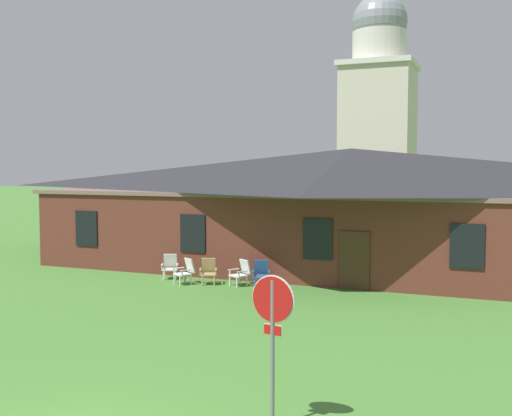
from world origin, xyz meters
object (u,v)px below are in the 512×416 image
at_px(stop_sign, 273,320).
at_px(lawn_chair_by_porch, 170,266).
at_px(lawn_chair_near_door, 185,271).
at_px(lawn_chair_middle, 241,272).
at_px(lawn_chair_left_end, 208,271).
at_px(lawn_chair_right_end, 261,273).

distance_m(stop_sign, lawn_chair_by_porch, 14.21).
height_order(lawn_chair_near_door, lawn_chair_middle, same).
relative_size(lawn_chair_by_porch, lawn_chair_left_end, 1.00).
bearing_deg(lawn_chair_left_end, lawn_chair_middle, 7.63).
bearing_deg(lawn_chair_by_porch, stop_sign, -52.73).
bearing_deg(stop_sign, lawn_chair_left_end, 121.62).
xyz_separation_m(lawn_chair_by_porch, lawn_chair_right_end, (3.87, -0.07, 0.00)).
distance_m(lawn_chair_middle, lawn_chair_right_end, 0.75).
distance_m(lawn_chair_left_end, lawn_chair_middle, 1.28).
bearing_deg(lawn_chair_by_porch, lawn_chair_middle, -4.12).
height_order(stop_sign, lawn_chair_right_end, stop_sign).
bearing_deg(lawn_chair_by_porch, lawn_chair_right_end, -1.02).
distance_m(stop_sign, lawn_chair_near_door, 12.96).
height_order(lawn_chair_by_porch, lawn_chair_middle, same).
distance_m(lawn_chair_near_door, lawn_chair_middle, 2.11).
height_order(stop_sign, lawn_chair_by_porch, stop_sign).
xyz_separation_m(lawn_chair_by_porch, lawn_chair_near_door, (1.10, -0.76, 0.00)).
distance_m(lawn_chair_left_end, lawn_chair_right_end, 2.02).
bearing_deg(lawn_chair_near_door, lawn_chair_right_end, 13.98).
xyz_separation_m(lawn_chair_near_door, lawn_chair_left_end, (0.78, 0.36, 0.00)).
bearing_deg(lawn_chair_right_end, lawn_chair_middle, -167.80).
height_order(stop_sign, lawn_chair_left_end, stop_sign).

